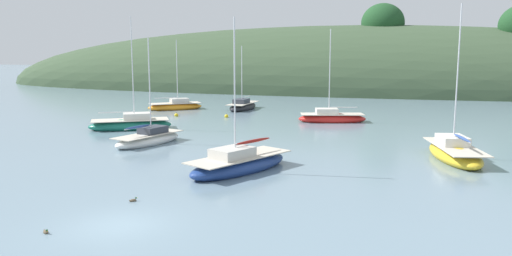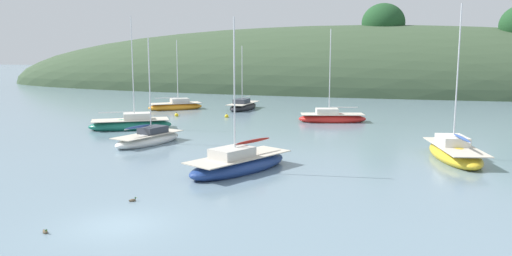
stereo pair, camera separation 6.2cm
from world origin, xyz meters
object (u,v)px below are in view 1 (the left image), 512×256
Objects in this scene: mooring_buoy_channel at (176,115)px; duck_trailing at (133,200)px; sailboat_orange_cutter at (454,153)px; duck_lone_left at (46,232)px; mooring_buoy_inner at (226,116)px; sailboat_red_portside at (176,106)px; sailboat_yellow_far at (332,118)px; sailboat_cream_ketch at (149,139)px; sailboat_teal_outer at (243,106)px; sailboat_blue_center at (239,164)px; sailboat_white_near at (131,124)px.

duck_trailing is (12.11, -29.98, -0.07)m from mooring_buoy_channel.
sailboat_orange_cutter reaches higher than duck_lone_left.
mooring_buoy_inner is at bearing 98.41° from duck_lone_left.
sailboat_yellow_far is at bearing -15.08° from sailboat_red_portside.
mooring_buoy_inner is 1.00× the size of mooring_buoy_channel.
mooring_buoy_channel is 1.45× the size of duck_trailing.
sailboat_cream_ketch is 15.71× the size of mooring_buoy_channel.
sailboat_red_portside is at bearing -163.52° from sailboat_teal_outer.
sailboat_cream_ketch is at bearing 106.73° from duck_lone_left.
sailboat_orange_cutter is at bearing -34.44° from sailboat_red_portside.
sailboat_orange_cutter is 31.82m from mooring_buoy_channel.
duck_lone_left is at bearing -81.59° from mooring_buoy_inner.
duck_trailing is (-2.96, -7.40, -0.40)m from sailboat_blue_center.
mooring_buoy_channel is at bearing 123.71° from sailboat_blue_center.
duck_trailing is (7.02, -38.40, -0.35)m from sailboat_teal_outer.
sailboat_blue_center is at bearing 68.17° from duck_trailing.
sailboat_orange_cutter is 1.31× the size of sailboat_teal_outer.
sailboat_teal_outer is 43.65m from duck_lone_left.
duck_trailing is at bearing -64.10° from sailboat_cream_ketch.
sailboat_cream_ketch reaches higher than sailboat_teal_outer.
mooring_buoy_channel is (-5.09, -8.42, -0.29)m from sailboat_teal_outer.
sailboat_red_portside is (-30.95, 21.22, -0.05)m from sailboat_orange_cutter.
sailboat_orange_cutter reaches higher than sailboat_teal_outer.
sailboat_yellow_far is 17.99× the size of mooring_buoy_inner.
mooring_buoy_channel is (-5.33, 16.02, -0.28)m from sailboat_cream_ketch.
duck_lone_left is (-4.09, -12.25, -0.40)m from sailboat_blue_center.
sailboat_teal_outer is (-12.27, 7.87, -0.01)m from sailboat_yellow_far.
duck_lone_left is (-16.97, -19.64, -0.41)m from sailboat_orange_cutter.
duck_trailing is at bearing -67.25° from sailboat_red_portside.
sailboat_white_near is at bearing 120.82° from duck_trailing.
sailboat_white_near reaches higher than sailboat_orange_cutter.
sailboat_red_portside is at bearing 108.88° from duck_lone_left.
sailboat_orange_cutter is 21.68m from duck_trailing.
sailboat_blue_center is at bearing -72.16° from sailboat_teal_outer.
sailboat_red_portside is at bearing 145.56° from sailboat_orange_cutter.
sailboat_yellow_far is 11.63m from mooring_buoy_inner.
sailboat_red_portside is at bearing 100.84° from sailboat_white_near.
duck_lone_left is at bearing -100.21° from sailboat_yellow_far.
sailboat_cream_ketch is 24.44m from sailboat_teal_outer.
sailboat_cream_ketch is 19.65m from duck_lone_left.
sailboat_blue_center is 11.75m from sailboat_cream_ketch.
sailboat_yellow_far is 24.68× the size of duck_lone_left.
sailboat_red_portside is at bearing 148.67° from mooring_buoy_inner.
mooring_buoy_inner and mooring_buoy_channel have the same top height.
sailboat_orange_cutter reaches higher than duck_trailing.
sailboat_teal_outer is at bearing 58.85° from mooring_buoy_channel.
sailboat_teal_outer is at bearing 134.08° from sailboat_orange_cutter.
sailboat_orange_cutter is 37.52m from sailboat_red_portside.
sailboat_yellow_far is 26.16× the size of duck_trailing.
sailboat_yellow_far is 35.95m from duck_lone_left.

